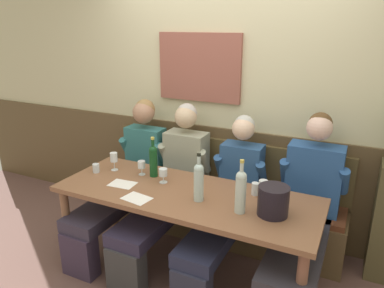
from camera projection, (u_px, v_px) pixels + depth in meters
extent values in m
cube|color=brown|center=(177.00, 285.00, 2.94)|extent=(6.80, 6.80, 0.02)
cube|color=beige|center=(230.00, 91.00, 3.42)|extent=(6.80, 0.08, 2.80)
cube|color=#905043|center=(199.00, 67.00, 3.43)|extent=(0.83, 0.04, 0.63)
cube|color=brown|center=(225.00, 179.00, 3.66)|extent=(6.80, 0.03, 1.04)
cube|color=brown|center=(216.00, 215.00, 3.56)|extent=(2.37, 0.42, 0.44)
cube|color=#5C2E1A|center=(216.00, 193.00, 3.48)|extent=(2.32, 0.39, 0.05)
cube|color=brown|center=(224.00, 162.00, 3.56)|extent=(2.37, 0.04, 0.45)
cube|color=brown|center=(185.00, 195.00, 2.84)|extent=(2.07, 0.77, 0.04)
cylinder|color=brown|center=(68.00, 228.00, 3.09)|extent=(0.07, 0.07, 0.71)
cylinder|color=brown|center=(114.00, 197.00, 3.63)|extent=(0.07, 0.07, 0.71)
cylinder|color=brown|center=(314.00, 247.00, 2.82)|extent=(0.07, 0.07, 0.71)
cube|color=#34293C|center=(80.00, 254.00, 3.01)|extent=(0.30, 0.14, 0.38)
cube|color=#322C3D|center=(114.00, 203.00, 3.34)|extent=(0.33, 1.05, 0.11)
cube|color=#2D6B6F|center=(146.00, 152.00, 3.72)|extent=(0.39, 0.19, 0.52)
sphere|color=tan|center=(144.00, 112.00, 3.58)|extent=(0.22, 0.22, 0.22)
sphere|color=#9D7849|center=(145.00, 109.00, 3.59)|extent=(0.20, 0.20, 0.20)
cylinder|color=#2D6B6F|center=(127.00, 148.00, 3.76)|extent=(0.08, 0.20, 0.27)
cylinder|color=#2D6B6F|center=(162.00, 154.00, 3.59)|extent=(0.08, 0.20, 0.27)
cube|color=#373637|center=(126.00, 270.00, 2.81)|extent=(0.30, 0.14, 0.38)
cube|color=#2D273F|center=(157.00, 215.00, 3.14)|extent=(0.33, 1.05, 0.11)
cube|color=#999C85|center=(186.00, 159.00, 3.52)|extent=(0.40, 0.23, 0.53)
sphere|color=#D3B48F|center=(186.00, 117.00, 3.38)|extent=(0.21, 0.21, 0.21)
sphere|color=beige|center=(187.00, 114.00, 3.39)|extent=(0.19, 0.19, 0.19)
cylinder|color=#999C85|center=(165.00, 155.00, 3.56)|extent=(0.08, 0.20, 0.27)
cylinder|color=#999C85|center=(204.00, 161.00, 3.39)|extent=(0.08, 0.20, 0.27)
cube|color=#23273F|center=(217.00, 230.00, 2.91)|extent=(0.31, 1.05, 0.11)
cube|color=#284C7E|center=(242.00, 170.00, 3.29)|extent=(0.36, 0.20, 0.50)
sphere|color=beige|center=(243.00, 129.00, 3.16)|extent=(0.20, 0.20, 0.20)
sphere|color=beige|center=(244.00, 125.00, 3.17)|extent=(0.18, 0.18, 0.18)
cylinder|color=#284C7E|center=(220.00, 167.00, 3.33)|extent=(0.08, 0.20, 0.27)
cylinder|color=#284C7E|center=(262.00, 174.00, 3.17)|extent=(0.08, 0.20, 0.27)
cube|color=#34313A|center=(297.00, 250.00, 2.65)|extent=(0.37, 1.05, 0.11)
cube|color=#264D88|center=(314.00, 179.00, 3.02)|extent=(0.44, 0.21, 0.58)
sphere|color=beige|center=(320.00, 128.00, 2.87)|extent=(0.20, 0.20, 0.20)
sphere|color=brown|center=(320.00, 124.00, 2.89)|extent=(0.19, 0.19, 0.19)
cylinder|color=#264D88|center=(285.00, 172.00, 3.07)|extent=(0.08, 0.20, 0.27)
cylinder|color=#264D88|center=(344.00, 181.00, 2.88)|extent=(0.08, 0.20, 0.27)
cylinder|color=black|center=(273.00, 201.00, 2.47)|extent=(0.21, 0.21, 0.21)
cylinder|color=#12431C|center=(153.00, 164.00, 3.10)|extent=(0.07, 0.07, 0.22)
sphere|color=#12431C|center=(153.00, 150.00, 3.06)|extent=(0.07, 0.07, 0.07)
cylinder|color=#12431C|center=(153.00, 144.00, 3.04)|extent=(0.03, 0.03, 0.09)
cylinder|color=gold|center=(153.00, 138.00, 3.03)|extent=(0.03, 0.03, 0.02)
cylinder|color=#B2C9C2|center=(199.00, 186.00, 2.67)|extent=(0.07, 0.07, 0.24)
sphere|color=#B2C9C2|center=(199.00, 169.00, 2.63)|extent=(0.07, 0.07, 0.07)
cylinder|color=#B2C9C2|center=(199.00, 162.00, 2.61)|extent=(0.03, 0.03, 0.09)
cylinder|color=black|center=(199.00, 155.00, 2.59)|extent=(0.03, 0.03, 0.02)
cylinder|color=#B9C8BD|center=(240.00, 195.00, 2.50)|extent=(0.08, 0.08, 0.26)
sphere|color=#B9C8BD|center=(241.00, 177.00, 2.45)|extent=(0.08, 0.08, 0.08)
cylinder|color=#B9C8BD|center=(242.00, 169.00, 2.44)|extent=(0.03, 0.03, 0.09)
cylinder|color=gold|center=(242.00, 161.00, 2.42)|extent=(0.03, 0.03, 0.02)
cylinder|color=silver|center=(115.00, 170.00, 3.26)|extent=(0.06, 0.06, 0.00)
cylinder|color=silver|center=(114.00, 166.00, 3.25)|extent=(0.01, 0.01, 0.08)
cylinder|color=silver|center=(114.00, 157.00, 3.22)|extent=(0.07, 0.07, 0.08)
cylinder|color=#F6DC8D|center=(114.00, 160.00, 3.23)|extent=(0.06, 0.06, 0.02)
cylinder|color=silver|center=(262.00, 199.00, 2.72)|extent=(0.06, 0.06, 0.00)
cylinder|color=silver|center=(263.00, 195.00, 2.71)|extent=(0.01, 0.01, 0.07)
cylinder|color=silver|center=(263.00, 186.00, 2.69)|extent=(0.07, 0.07, 0.08)
cylinder|color=#EBD882|center=(263.00, 189.00, 2.70)|extent=(0.06, 0.06, 0.02)
cylinder|color=silver|center=(142.00, 174.00, 3.17)|extent=(0.06, 0.06, 0.00)
cylinder|color=silver|center=(142.00, 171.00, 3.16)|extent=(0.01, 0.01, 0.06)
cylinder|color=silver|center=(142.00, 164.00, 3.14)|extent=(0.07, 0.07, 0.06)
cylinder|color=silver|center=(163.00, 182.00, 3.01)|extent=(0.07, 0.07, 0.00)
cylinder|color=silver|center=(163.00, 179.00, 3.00)|extent=(0.01, 0.01, 0.06)
cylinder|color=silver|center=(163.00, 172.00, 2.98)|extent=(0.07, 0.07, 0.06)
cylinder|color=silver|center=(96.00, 168.00, 3.20)|extent=(0.06, 0.06, 0.08)
cylinder|color=silver|center=(255.00, 189.00, 2.78)|extent=(0.06, 0.06, 0.10)
cube|color=white|center=(137.00, 198.00, 2.73)|extent=(0.23, 0.18, 0.00)
cube|color=white|center=(122.00, 184.00, 2.98)|extent=(0.22, 0.17, 0.00)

